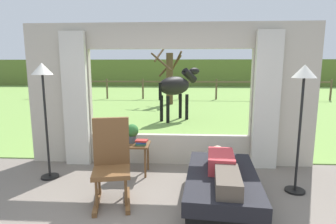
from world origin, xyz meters
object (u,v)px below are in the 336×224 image
at_px(recliner_sofa, 222,188).
at_px(side_table, 136,149).
at_px(book_stack, 141,142).
at_px(potted_plant, 132,132).
at_px(horse, 176,86).
at_px(rocking_chair, 112,161).
at_px(pasture_tree, 169,76).
at_px(reclining_person, 223,167).
at_px(floor_lamp_left, 43,86).
at_px(floor_lamp_right, 303,90).

relative_size(recliner_sofa, side_table, 3.41).
bearing_deg(book_stack, side_table, 145.51).
distance_m(potted_plant, book_stack, 0.25).
xyz_separation_m(side_table, horse, (0.53, 4.61, 0.73)).
xyz_separation_m(recliner_sofa, rocking_chair, (-1.47, 0.01, 0.33)).
bearing_deg(book_stack, pasture_tree, 90.07).
distance_m(recliner_sofa, reclining_person, 0.31).
bearing_deg(recliner_sofa, potted_plant, 148.86).
bearing_deg(floor_lamp_left, rocking_chair, -28.99).
xyz_separation_m(book_stack, horse, (0.44, 4.67, 0.59)).
distance_m(recliner_sofa, pasture_tree, 9.56).
xyz_separation_m(side_table, floor_lamp_left, (-1.39, -0.26, 1.07)).
relative_size(reclining_person, potted_plant, 4.49).
height_order(recliner_sofa, pasture_tree, pasture_tree).
distance_m(reclining_person, book_stack, 1.52).
bearing_deg(reclining_person, recliner_sofa, 95.12).
bearing_deg(recliner_sofa, floor_lamp_left, 170.80).
height_order(reclining_person, potted_plant, potted_plant).
distance_m(recliner_sofa, floor_lamp_right, 1.73).
relative_size(reclining_person, side_table, 2.76).
xyz_separation_m(rocking_chair, potted_plant, (0.09, 1.00, 0.16)).
relative_size(recliner_sofa, floor_lamp_right, 0.97).
distance_m(recliner_sofa, rocking_chair, 1.50).
distance_m(side_table, floor_lamp_left, 1.77).
xyz_separation_m(recliner_sofa, floor_lamp_left, (-2.69, 0.69, 1.28)).
bearing_deg(pasture_tree, floor_lamp_right, -75.50).
xyz_separation_m(potted_plant, horse, (0.61, 4.55, 0.45)).
bearing_deg(recliner_sofa, floor_lamp_right, 25.09).
bearing_deg(floor_lamp_right, rocking_chair, -171.29).
bearing_deg(side_table, potted_plant, 143.13).
distance_m(rocking_chair, side_table, 0.96).
bearing_deg(horse, book_stack, -49.42).
bearing_deg(horse, recliner_sofa, -36.24).
relative_size(potted_plant, horse, 0.18).
bearing_deg(horse, reclining_person, -36.31).
height_order(floor_lamp_left, pasture_tree, pasture_tree).
distance_m(rocking_chair, potted_plant, 1.02).
bearing_deg(horse, floor_lamp_right, -24.03).
bearing_deg(floor_lamp_left, horse, 68.48).
xyz_separation_m(rocking_chair, floor_lamp_right, (2.58, 0.40, 0.93)).
distance_m(rocking_chair, pasture_tree, 9.44).
height_order(recliner_sofa, side_table, side_table).
bearing_deg(reclining_person, pasture_tree, 102.43).
height_order(rocking_chair, book_stack, rocking_chair).
relative_size(potted_plant, floor_lamp_left, 0.17).
xyz_separation_m(reclining_person, floor_lamp_right, (1.12, 0.46, 0.95)).
distance_m(side_table, floor_lamp_right, 2.68).
bearing_deg(floor_lamp_left, potted_plant, 13.87).
bearing_deg(rocking_chair, book_stack, 60.92).
height_order(book_stack, floor_lamp_right, floor_lamp_right).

